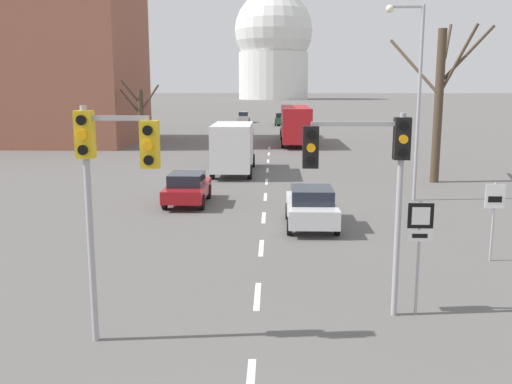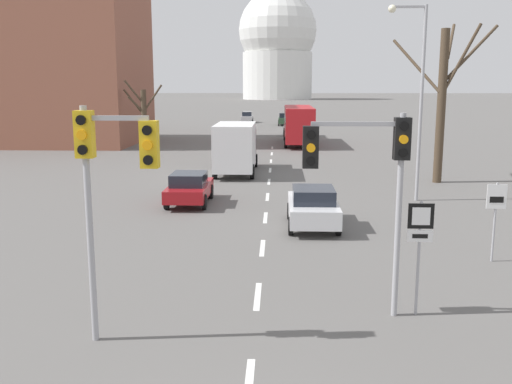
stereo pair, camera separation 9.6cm
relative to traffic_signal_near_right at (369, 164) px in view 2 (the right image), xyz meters
The scene contains 25 objects.
lane_stripe_1 4.62m from the traffic_signal_near_right, 156.29° to the left, with size 0.16×2.00×0.01m, color silver.
lane_stripe_2 7.20m from the traffic_signal_near_right, 114.63° to the left, with size 0.16×2.00×0.01m, color silver.
lane_stripe_3 11.08m from the traffic_signal_near_right, 104.30° to the left, with size 0.16×2.00×0.01m, color silver.
lane_stripe_4 15.30m from the traffic_signal_near_right, 100.01° to the left, with size 0.16×2.00×0.01m, color silver.
lane_stripe_5 19.65m from the traffic_signal_near_right, 97.69° to the left, with size 0.16×2.00×0.01m, color silver.
lane_stripe_6 24.05m from the traffic_signal_near_right, 96.24° to the left, with size 0.16×2.00×0.01m, color silver.
lane_stripe_7 28.49m from the traffic_signal_near_right, 95.25° to the left, with size 0.16×2.00×0.01m, color silver.
lane_stripe_8 32.94m from the traffic_signal_near_right, 94.53° to the left, with size 0.16×2.00×0.01m, color silver.
lane_stripe_9 37.40m from the traffic_signal_near_right, 93.98° to the left, with size 0.16×2.00×0.01m, color silver.
traffic_signal_near_right is the anchor object (origin of this frame).
traffic_signal_near_left 5.77m from the traffic_signal_near_right, 163.96° to the right, with size 1.68×0.34×5.03m.
route_sign_post 2.16m from the traffic_signal_near_right, ahead, with size 0.60×0.08×2.78m.
speed_limit_sign 6.70m from the traffic_signal_near_right, 43.56° to the left, with size 0.60×0.08×2.50m.
street_lamp_right 14.78m from the traffic_signal_near_right, 73.06° to the left, with size 1.78×0.36×9.02m.
sedan_near_left 14.50m from the traffic_signal_near_right, 115.74° to the left, with size 1.86×4.10×1.48m.
sedan_near_right 66.01m from the traffic_signal_near_right, 91.02° to the left, with size 1.86×4.56×1.69m.
sedan_mid_centre 9.10m from the traffic_signal_near_right, 94.73° to the left, with size 1.93×4.09×1.58m.
sedan_far_left 50.03m from the traffic_signal_near_right, 90.63° to the left, with size 1.91×4.04×1.66m.
sedan_far_right 72.09m from the traffic_signal_near_right, 95.33° to the left, with size 1.68×4.06×1.60m.
city_bus 40.30m from the traffic_signal_near_right, 90.29° to the left, with size 2.66×10.80×3.48m.
delivery_truck 22.83m from the traffic_signal_near_right, 101.89° to the left, with size 2.44×7.20×3.14m.
bare_tree_left_near 36.99m from the traffic_signal_near_right, 111.16° to the left, with size 3.52×1.31×5.89m.
bare_tree_right_near 20.73m from the traffic_signal_near_right, 70.06° to the left, with size 5.57×3.39×8.99m.
capitol_dome 215.79m from the traffic_signal_near_right, 90.69° to the left, with size 30.08×30.08×42.49m.
apartment_block_left 48.28m from the traffic_signal_near_right, 120.55° to the left, with size 18.00×14.00×18.94m, color #935642.
Camera 2 is at (0.51, -6.24, 5.43)m, focal length 40.00 mm.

